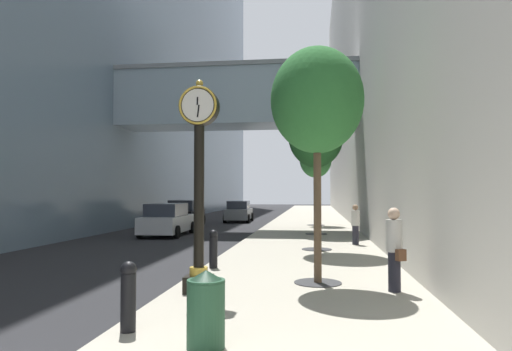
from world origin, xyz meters
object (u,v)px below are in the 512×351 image
object	(u,v)px
street_clock	(199,175)
street_tree_mid_far	(316,136)
pedestrian_by_clock	(355,223)
street_tree_mid_near	(316,100)
bollard_nearest	(128,295)
trash_bin	(206,308)
street_tree_near	(317,101)
car_grey_far	(239,212)
street_tree_far	(316,160)
bollard_third	(213,248)
pedestrian_walking	(394,247)
car_silver_mid	(167,220)
car_black_near	(185,213)

from	to	relation	value
street_clock	street_tree_mid_far	xyz separation A→B (m)	(2.50, 13.93, 2.47)
pedestrian_by_clock	street_tree_mid_near	bearing A→B (deg)	-130.57
bollard_nearest	trash_bin	size ratio (longest dim) A/B	1.01
trash_bin	bollard_nearest	bearing A→B (deg)	157.11
street_tree_near	car_grey_far	xyz separation A→B (m)	(-5.79, 23.72, -3.61)
bollard_nearest	street_tree_mid_far	size ratio (longest dim) A/B	0.16
street_clock	street_tree_near	bearing A→B (deg)	27.88
street_clock	street_tree_mid_near	xyz separation A→B (m)	(2.50, 7.63, 3.05)
bollard_nearest	pedestrian_by_clock	size ratio (longest dim) A/B	0.66
street_tree_far	car_grey_far	size ratio (longest dim) A/B	1.32
bollard_third	pedestrian_walking	distance (m)	5.16
pedestrian_by_clock	street_clock	bearing A→B (deg)	-113.26
bollard_nearest	car_silver_mid	world-z (taller)	car_silver_mid
car_silver_mid	car_grey_far	distance (m)	11.57
bollard_nearest	car_grey_far	size ratio (longest dim) A/B	0.26
street_clock	pedestrian_walking	size ratio (longest dim) A/B	2.54
street_tree_near	car_grey_far	bearing A→B (deg)	103.71
street_clock	car_silver_mid	bearing A→B (deg)	110.68
car_grey_far	car_silver_mid	bearing A→B (deg)	-99.23
street_tree_near	car_silver_mid	distance (m)	14.91
bollard_third	car_grey_far	distance (m)	22.12
street_tree_mid_near	trash_bin	world-z (taller)	street_tree_mid_near
street_tree_near	street_tree_mid_far	size ratio (longest dim) A/B	0.84
bollard_third	street_clock	bearing A→B (deg)	-83.17
bollard_third	street_tree_mid_far	size ratio (longest dim) A/B	0.16
car_grey_far	street_tree_mid_far	bearing A→B (deg)	-62.49
bollard_third	street_tree_far	world-z (taller)	street_tree_far
street_clock	street_tree_mid_far	distance (m)	14.37
street_tree_mid_far	bollard_third	bearing A→B (deg)	-104.89
street_tree_mid_near	street_tree_mid_far	bearing A→B (deg)	90.00
bollard_nearest	car_silver_mid	distance (m)	17.10
street_tree_near	pedestrian_by_clock	size ratio (longest dim) A/B	3.44
street_clock	trash_bin	xyz separation A→B (m)	(0.96, -3.37, -1.94)
trash_bin	pedestrian_by_clock	world-z (taller)	pedestrian_by_clock
car_black_near	pedestrian_walking	bearing A→B (deg)	-62.63
street_clock	bollard_third	distance (m)	3.68
street_tree_mid_near	car_silver_mid	bearing A→B (deg)	141.91
bollard_nearest	bollard_third	distance (m)	5.92
bollard_third	street_tree_near	xyz separation A→B (m)	(2.87, -1.79, 3.69)
street_tree_mid_far	car_silver_mid	xyz separation A→B (m)	(-7.64, -0.31, -4.28)
street_tree_near	street_tree_mid_far	bearing A→B (deg)	90.00
bollard_nearest	car_grey_far	distance (m)	28.00
street_tree_far	car_silver_mid	distance (m)	10.70
street_tree_mid_far	car_silver_mid	distance (m)	8.76
bollard_third	car_silver_mid	bearing A→B (deg)	114.42
street_tree_near	car_grey_far	distance (m)	24.68
street_clock	pedestrian_by_clock	xyz separation A→B (m)	(4.06, 9.45, -1.63)
pedestrian_walking	car_grey_far	xyz separation A→B (m)	(-7.40, 24.45, -0.31)
street_tree_far	street_clock	bearing A→B (deg)	-97.05
pedestrian_by_clock	car_grey_far	distance (m)	17.24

